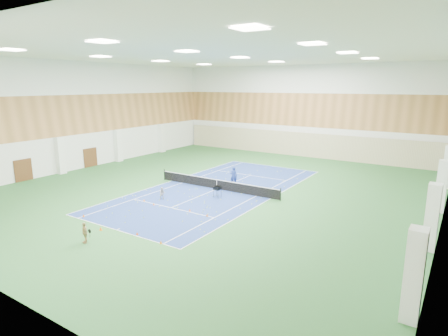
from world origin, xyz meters
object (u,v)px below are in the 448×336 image
object	(u,v)px
child_court	(162,193)
child_apron	(85,233)
ball_cart	(217,192)
tennis_net	(217,183)
coach	(234,176)

from	to	relation	value
child_court	child_apron	distance (m)	9.46
child_apron	ball_cart	world-z (taller)	child_apron
child_apron	child_court	bearing A→B (deg)	121.94
tennis_net	child_apron	distance (m)	14.31
coach	child_apron	bearing A→B (deg)	62.84
tennis_net	coach	world-z (taller)	coach
child_apron	ball_cart	distance (m)	12.37
coach	child_court	xyz separation A→B (m)	(-2.71, -7.02, -0.40)
child_apron	coach	bearing A→B (deg)	107.01
tennis_net	child_court	size ratio (longest dim) A/B	12.26
child_court	ball_cart	distance (m)	4.65
tennis_net	ball_cart	bearing A→B (deg)	-54.79
ball_cart	child_apron	bearing A→B (deg)	-95.24
coach	ball_cart	world-z (taller)	coach
child_court	coach	bearing A→B (deg)	31.11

